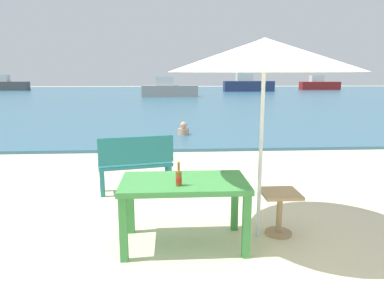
{
  "coord_description": "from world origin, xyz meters",
  "views": [
    {
      "loc": [
        -0.68,
        -3.63,
        1.91
      ],
      "look_at": [
        -0.27,
        3.0,
        0.6
      ],
      "focal_mm": 32.76,
      "sensor_mm": 36.0,
      "label": 1
    }
  ],
  "objects_px": {
    "bench_teal_center": "(136,161)",
    "beer_bottle_amber": "(179,177)",
    "boat_ferry": "(169,90)",
    "boat_barge": "(5,85)",
    "patio_umbrella": "(264,55)",
    "boat_tanker": "(319,85)",
    "boat_cargo_ship": "(248,85)",
    "picnic_table_green": "(184,190)",
    "side_table_wood": "(280,207)",
    "swimmer_person": "(184,130)"
  },
  "relations": [
    {
      "from": "bench_teal_center",
      "to": "beer_bottle_amber",
      "type": "bearing_deg",
      "value": -72.45
    },
    {
      "from": "boat_ferry",
      "to": "boat_barge",
      "type": "bearing_deg",
      "value": 144.36
    },
    {
      "from": "patio_umbrella",
      "to": "boat_tanker",
      "type": "height_order",
      "value": "patio_umbrella"
    },
    {
      "from": "boat_barge",
      "to": "boat_cargo_ship",
      "type": "relative_size",
      "value": 0.91
    },
    {
      "from": "picnic_table_green",
      "to": "boat_cargo_ship",
      "type": "distance_m",
      "value": 37.8
    },
    {
      "from": "patio_umbrella",
      "to": "boat_cargo_ship",
      "type": "height_order",
      "value": "patio_umbrella"
    },
    {
      "from": "picnic_table_green",
      "to": "side_table_wood",
      "type": "xyz_separation_m",
      "value": [
        1.16,
        0.18,
        -0.3
      ]
    },
    {
      "from": "bench_teal_center",
      "to": "boat_ferry",
      "type": "relative_size",
      "value": 0.26
    },
    {
      "from": "side_table_wood",
      "to": "boat_cargo_ship",
      "type": "distance_m",
      "value": 37.37
    },
    {
      "from": "swimmer_person",
      "to": "boat_ferry",
      "type": "relative_size",
      "value": 0.09
    },
    {
      "from": "swimmer_person",
      "to": "beer_bottle_amber",
      "type": "bearing_deg",
      "value": -92.59
    },
    {
      "from": "picnic_table_green",
      "to": "beer_bottle_amber",
      "type": "distance_m",
      "value": 0.28
    },
    {
      "from": "beer_bottle_amber",
      "to": "swimmer_person",
      "type": "bearing_deg",
      "value": 87.41
    },
    {
      "from": "side_table_wood",
      "to": "picnic_table_green",
      "type": "bearing_deg",
      "value": -171.07
    },
    {
      "from": "boat_cargo_ship",
      "to": "beer_bottle_amber",
      "type": "bearing_deg",
      "value": -103.58
    },
    {
      "from": "beer_bottle_amber",
      "to": "boat_ferry",
      "type": "distance_m",
      "value": 26.87
    },
    {
      "from": "bench_teal_center",
      "to": "boat_barge",
      "type": "height_order",
      "value": "boat_barge"
    },
    {
      "from": "swimmer_person",
      "to": "boat_tanker",
      "type": "height_order",
      "value": "boat_tanker"
    },
    {
      "from": "boat_ferry",
      "to": "picnic_table_green",
      "type": "bearing_deg",
      "value": -89.54
    },
    {
      "from": "swimmer_person",
      "to": "boat_tanker",
      "type": "distance_m",
      "value": 38.38
    },
    {
      "from": "swimmer_person",
      "to": "boat_ferry",
      "type": "height_order",
      "value": "boat_ferry"
    },
    {
      "from": "boat_barge",
      "to": "boat_tanker",
      "type": "height_order",
      "value": "boat_barge"
    },
    {
      "from": "boat_tanker",
      "to": "picnic_table_green",
      "type": "bearing_deg",
      "value": -115.03
    },
    {
      "from": "picnic_table_green",
      "to": "boat_ferry",
      "type": "bearing_deg",
      "value": 90.46
    },
    {
      "from": "picnic_table_green",
      "to": "boat_ferry",
      "type": "relative_size",
      "value": 0.29
    },
    {
      "from": "picnic_table_green",
      "to": "boat_ferry",
      "type": "xyz_separation_m",
      "value": [
        -0.21,
        26.68,
        0.05
      ]
    },
    {
      "from": "picnic_table_green",
      "to": "patio_umbrella",
      "type": "relative_size",
      "value": 0.61
    },
    {
      "from": "side_table_wood",
      "to": "boat_ferry",
      "type": "height_order",
      "value": "boat_ferry"
    },
    {
      "from": "swimmer_person",
      "to": "boat_ferry",
      "type": "distance_m",
      "value": 19.62
    },
    {
      "from": "bench_teal_center",
      "to": "boat_barge",
      "type": "xyz_separation_m",
      "value": [
        -19.55,
        39.19,
        0.22
      ]
    },
    {
      "from": "boat_barge",
      "to": "beer_bottle_amber",
      "type": "bearing_deg",
      "value": -63.91
    },
    {
      "from": "bench_teal_center",
      "to": "boat_ferry",
      "type": "distance_m",
      "value": 24.82
    },
    {
      "from": "picnic_table_green",
      "to": "boat_ferry",
      "type": "distance_m",
      "value": 26.68
    },
    {
      "from": "picnic_table_green",
      "to": "boat_barge",
      "type": "bearing_deg",
      "value": 116.27
    },
    {
      "from": "patio_umbrella",
      "to": "boat_ferry",
      "type": "height_order",
      "value": "patio_umbrella"
    },
    {
      "from": "picnic_table_green",
      "to": "boat_tanker",
      "type": "height_order",
      "value": "boat_tanker"
    },
    {
      "from": "side_table_wood",
      "to": "boat_ferry",
      "type": "bearing_deg",
      "value": 92.96
    },
    {
      "from": "patio_umbrella",
      "to": "picnic_table_green",
      "type": "bearing_deg",
      "value": -173.7
    },
    {
      "from": "beer_bottle_amber",
      "to": "bench_teal_center",
      "type": "xyz_separation_m",
      "value": [
        -0.65,
        2.05,
        -0.31
      ]
    },
    {
      "from": "patio_umbrella",
      "to": "boat_tanker",
      "type": "xyz_separation_m",
      "value": [
        18.07,
        40.49,
        -1.39
      ]
    },
    {
      "from": "boat_barge",
      "to": "boat_tanker",
      "type": "bearing_deg",
      "value": -0.67
    },
    {
      "from": "beer_bottle_amber",
      "to": "boat_ferry",
      "type": "xyz_separation_m",
      "value": [
        -0.15,
        26.86,
        -0.15
      ]
    },
    {
      "from": "side_table_wood",
      "to": "swimmer_person",
      "type": "relative_size",
      "value": 1.32
    },
    {
      "from": "picnic_table_green",
      "to": "side_table_wood",
      "type": "bearing_deg",
      "value": 8.93
    },
    {
      "from": "picnic_table_green",
      "to": "swimmer_person",
      "type": "relative_size",
      "value": 3.41
    },
    {
      "from": "picnic_table_green",
      "to": "bench_teal_center",
      "type": "height_order",
      "value": "bench_teal_center"
    },
    {
      "from": "side_table_wood",
      "to": "boat_ferry",
      "type": "relative_size",
      "value": 0.11
    },
    {
      "from": "boat_tanker",
      "to": "swimmer_person",
      "type": "bearing_deg",
      "value": -119.14
    },
    {
      "from": "beer_bottle_amber",
      "to": "boat_tanker",
      "type": "bearing_deg",
      "value": 65.0
    },
    {
      "from": "boat_tanker",
      "to": "boat_cargo_ship",
      "type": "relative_size",
      "value": 0.87
    }
  ]
}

